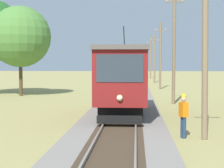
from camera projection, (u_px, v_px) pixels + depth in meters
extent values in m
cube|color=maroon|center=(123.00, 76.00, 20.24)|extent=(2.50, 8.00, 2.60)
cube|color=#56514C|center=(123.00, 50.00, 20.16)|extent=(2.60, 8.32, 0.22)
cube|color=black|center=(123.00, 104.00, 20.33)|extent=(2.10, 7.04, 0.44)
cube|color=#2D3842|center=(120.00, 68.00, 16.21)|extent=(2.10, 0.03, 1.25)
cube|color=#2D3842|center=(146.00, 69.00, 20.13)|extent=(0.02, 6.72, 1.04)
sphere|color=#F4EAB2|center=(120.00, 98.00, 16.25)|extent=(0.28, 0.28, 0.28)
cylinder|color=black|center=(124.00, 37.00, 21.70)|extent=(0.05, 1.67, 1.19)
cube|color=black|center=(119.00, 120.00, 16.16)|extent=(2.00, 0.36, 0.32)
cylinder|color=black|center=(121.00, 109.00, 18.10)|extent=(1.54, 0.80, 0.80)
cylinder|color=black|center=(124.00, 100.00, 22.56)|extent=(1.54, 0.80, 0.80)
cylinder|color=#7A664C|center=(205.00, 50.00, 14.36)|extent=(0.24, 0.58, 7.04)
cylinder|color=#7A664C|center=(174.00, 46.00, 26.29)|extent=(0.24, 0.46, 8.40)
cube|color=#7A664C|center=(174.00, 1.00, 26.11)|extent=(1.40, 0.10, 0.10)
cylinder|color=silver|center=(167.00, 0.00, 26.14)|extent=(0.08, 0.08, 0.10)
cylinder|color=silver|center=(182.00, 0.00, 26.06)|extent=(0.08, 0.08, 0.10)
cylinder|color=#7A664C|center=(160.00, 56.00, 41.28)|extent=(0.24, 0.46, 7.57)
cube|color=#7A664C|center=(161.00, 30.00, 41.11)|extent=(1.40, 0.10, 0.10)
cylinder|color=silver|center=(156.00, 29.00, 41.14)|extent=(0.08, 0.08, 0.10)
cylinder|color=silver|center=(165.00, 29.00, 41.07)|extent=(0.08, 0.08, 0.10)
cylinder|color=#7A664C|center=(155.00, 59.00, 54.40)|extent=(0.24, 0.50, 7.22)
cube|color=#7A664C|center=(155.00, 40.00, 54.24)|extent=(1.40, 0.10, 0.10)
cylinder|color=silver|center=(151.00, 39.00, 54.27)|extent=(0.08, 0.08, 0.10)
cylinder|color=silver|center=(158.00, 39.00, 54.19)|extent=(0.08, 0.08, 0.10)
cylinder|color=#7A664C|center=(151.00, 58.00, 69.59)|extent=(0.24, 0.60, 7.80)
cube|color=#7A664C|center=(151.00, 42.00, 69.42)|extent=(1.40, 0.10, 0.10)
cylinder|color=silver|center=(148.00, 42.00, 69.45)|extent=(0.08, 0.08, 0.10)
cylinder|color=silver|center=(154.00, 42.00, 69.37)|extent=(0.08, 0.08, 0.10)
cylinder|color=navy|center=(184.00, 128.00, 14.53)|extent=(0.15, 0.15, 0.86)
cylinder|color=navy|center=(182.00, 127.00, 14.68)|extent=(0.15, 0.15, 0.86)
cube|color=orange|center=(183.00, 110.00, 14.57)|extent=(0.36, 0.44, 0.58)
sphere|color=tan|center=(184.00, 99.00, 14.54)|extent=(0.22, 0.22, 0.22)
sphere|color=yellow|center=(184.00, 96.00, 14.53)|extent=(0.21, 0.21, 0.21)
cylinder|color=#4C3823|center=(21.00, 78.00, 33.21)|extent=(0.32, 0.32, 3.29)
sphere|color=#4C7F38|center=(20.00, 37.00, 32.99)|extent=(5.52, 5.52, 5.52)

